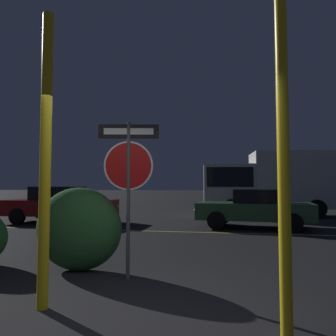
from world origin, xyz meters
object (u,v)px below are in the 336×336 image
object	(u,v)px
hedge_bush_2	(79,229)
yellow_pole_right	(283,153)
yellow_pole_left	(45,157)
passing_car_3	(255,208)
passing_car_2	(60,205)
stop_sign	(128,167)
delivery_truck	(268,182)

from	to	relation	value
hedge_bush_2	yellow_pole_right	bearing A→B (deg)	-34.21
yellow_pole_left	yellow_pole_right	size ratio (longest dim) A/B	1.02
passing_car_3	yellow_pole_left	bearing A→B (deg)	165.16
yellow_pole_left	passing_car_2	world-z (taller)	yellow_pole_left
yellow_pole_left	passing_car_2	xyz separation A→B (m)	(-4.37, 8.45, -1.05)
stop_sign	yellow_pole_left	bearing A→B (deg)	-125.85
stop_sign	passing_car_2	size ratio (longest dim) A/B	0.56
yellow_pole_left	hedge_bush_2	bearing A→B (deg)	102.29
stop_sign	hedge_bush_2	bearing A→B (deg)	148.93
hedge_bush_2	stop_sign	bearing A→B (deg)	-19.84
yellow_pole_left	passing_car_3	distance (m)	8.78
hedge_bush_2	yellow_pole_left	bearing A→B (deg)	-77.71
yellow_pole_right	hedge_bush_2	size ratio (longest dim) A/B	2.29
hedge_bush_2	passing_car_2	xyz separation A→B (m)	(-4.00, 6.76, 0.01)
yellow_pole_right	passing_car_3	xyz separation A→B (m)	(0.40, 8.52, -1.06)
delivery_truck	stop_sign	bearing A→B (deg)	158.98
yellow_pole_left	hedge_bush_2	xyz separation A→B (m)	(-0.37, 1.69, -1.06)
yellow_pole_right	delivery_truck	size ratio (longest dim) A/B	0.54
hedge_bush_2	passing_car_2	size ratio (longest dim) A/B	0.35
delivery_truck	yellow_pole_left	bearing A→B (deg)	158.10
hedge_bush_2	passing_car_3	xyz separation A→B (m)	(3.42, 6.47, -0.03)
hedge_bush_2	passing_car_2	distance (m)	7.86
yellow_pole_left	passing_car_2	bearing A→B (deg)	117.35
hedge_bush_2	delivery_truck	distance (m)	12.29
passing_car_2	delivery_truck	size ratio (longest dim) A/B	0.67
yellow_pole_left	hedge_bush_2	distance (m)	2.03
yellow_pole_right	passing_car_3	world-z (taller)	yellow_pole_right
stop_sign	yellow_pole_left	world-z (taller)	yellow_pole_left
passing_car_3	delivery_truck	world-z (taller)	delivery_truck
yellow_pole_left	passing_car_3	bearing A→B (deg)	69.51
hedge_bush_2	passing_car_3	size ratio (longest dim) A/B	0.37
delivery_truck	yellow_pole_right	bearing A→B (deg)	169.31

